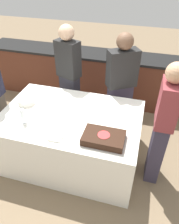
# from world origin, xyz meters

# --- Properties ---
(ground_plane) EXTENTS (14.00, 14.00, 0.00)m
(ground_plane) POSITION_xyz_m (0.00, 0.00, 0.00)
(ground_plane) COLOR #7A664C
(back_counter) EXTENTS (4.40, 0.58, 0.92)m
(back_counter) POSITION_xyz_m (0.00, 1.65, 0.46)
(back_counter) COLOR #5B2D1E
(back_counter) RESTS_ON ground_plane
(dining_table) EXTENTS (1.74, 1.16, 0.76)m
(dining_table) POSITION_xyz_m (0.00, 0.00, 0.38)
(dining_table) COLOR white
(dining_table) RESTS_ON ground_plane
(cake) EXTENTS (0.48, 0.33, 0.09)m
(cake) POSITION_xyz_m (0.50, -0.33, 0.80)
(cake) COLOR #B7B2AD
(cake) RESTS_ON dining_table
(plate_stack) EXTENTS (0.23, 0.23, 0.08)m
(plate_stack) POSITION_xyz_m (-0.65, 0.09, 0.80)
(plate_stack) COLOR white
(plate_stack) RESTS_ON dining_table
(wine_glass) EXTENTS (0.06, 0.06, 0.19)m
(wine_glass) POSITION_xyz_m (-0.48, -0.28, 0.89)
(wine_glass) COLOR white
(wine_glass) RESTS_ON dining_table
(side_plate_near_cake) EXTENTS (0.22, 0.22, 0.00)m
(side_plate_near_cake) POSITION_xyz_m (0.54, -0.01, 0.76)
(side_plate_near_cake) COLOR white
(side_plate_near_cake) RESTS_ON dining_table
(utensil_pile) EXTENTS (0.16, 0.09, 0.02)m
(utensil_pile) POSITION_xyz_m (-0.02, -0.45, 0.77)
(utensil_pile) COLOR white
(utensil_pile) RESTS_ON dining_table
(person_cutting_cake) EXTENTS (0.46, 0.39, 1.58)m
(person_cutting_cake) POSITION_xyz_m (0.50, 0.80, 0.82)
(person_cutting_cake) COLOR #383347
(person_cutting_cake) RESTS_ON ground_plane
(person_seated_right) EXTENTS (0.21, 0.34, 1.59)m
(person_seated_right) POSITION_xyz_m (1.09, 0.00, 0.84)
(person_seated_right) COLOR #383347
(person_seated_right) RESTS_ON ground_plane
(person_standing_back) EXTENTS (0.39, 0.31, 1.62)m
(person_standing_back) POSITION_xyz_m (-0.30, 0.80, 0.86)
(person_standing_back) COLOR #282833
(person_standing_back) RESTS_ON ground_plane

